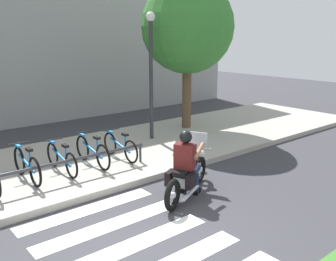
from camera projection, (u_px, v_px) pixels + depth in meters
ground_plane at (124, 249)px, 5.90m from camera, size 48.00×48.00×0.00m
sidewalk at (29, 173)px, 8.99m from camera, size 24.00×4.40×0.15m
crosswalk_stripe_2 at (135, 244)px, 6.03m from camera, size 2.80×0.40×0.01m
crosswalk_stripe_3 at (109, 225)px, 6.63m from camera, size 2.80×0.40×0.01m
crosswalk_stripe_4 at (88, 210)px, 7.23m from camera, size 2.80×0.40×0.01m
motorcycle at (188, 174)px, 7.82m from camera, size 2.00×1.09×1.22m
rider at (186, 159)px, 7.66m from camera, size 0.76×0.70×1.43m
bicycle_4 at (27, 165)px, 8.22m from camera, size 0.48×1.64×0.80m
bicycle_5 at (61, 159)px, 8.73m from camera, size 0.48×1.64×0.73m
bicycle_6 at (92, 151)px, 9.22m from camera, size 0.48×1.69×0.78m
bicycle_7 at (120, 146)px, 9.72m from camera, size 0.48×1.60×0.73m
bike_rack at (16, 173)px, 7.54m from camera, size 6.23×0.07×0.49m
street_lamp at (151, 65)px, 11.19m from camera, size 0.28×0.28×3.95m
tree_near_rack at (188, 27)px, 12.35m from camera, size 3.09×3.09×5.11m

